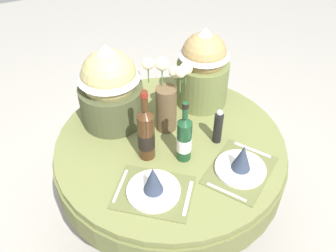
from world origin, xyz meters
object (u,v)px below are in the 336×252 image
Objects in this scene: gift_tub_back_left at (110,83)px; dining_table at (170,158)px; place_setting_left at (153,186)px; pepper_mill at (218,127)px; wine_bottle_left at (184,138)px; wine_bottle_centre at (146,134)px; gift_tub_back_right at (203,65)px; flower_vase at (168,96)px; place_setting_right at (241,164)px.

dining_table is at bearing -53.63° from gift_tub_back_left.
pepper_mill is at bearing 23.49° from place_setting_left.
gift_tub_back_left is (-0.22, 0.42, 0.11)m from wine_bottle_left.
place_setting_left is at bearing -104.10° from wine_bottle_centre.
gift_tub_back_right is (0.51, -0.05, 0.01)m from gift_tub_back_left.
pepper_mill is (0.18, -0.20, -0.10)m from flower_vase.
wine_bottle_left is at bearing -83.90° from dining_table.
place_setting_left is at bearing -134.27° from gift_tub_back_right.
dining_table is 2.59× the size of gift_tub_back_right.
dining_table is 0.42m from place_setting_right.
wine_bottle_left is 0.21m from pepper_mill.
gift_tub_back_right is at bearing 32.89° from wine_bottle_centre.
wine_bottle_left is (0.01, -0.13, 0.25)m from dining_table.
gift_tub_back_left is at bearing 91.00° from place_setting_left.
gift_tub_back_left reaches higher than dining_table.
place_setting_right is 2.13× the size of pepper_mill.
wine_bottle_left reaches higher than pepper_mill.
wine_bottle_left is at bearing -169.10° from pepper_mill.
gift_tub_back_left is at bearing 145.06° from flower_vase.
place_setting_left is 0.59m from gift_tub_back_left.
wine_bottle_left is 1.67× the size of pepper_mill.
pepper_mill is (0.22, -0.09, 0.22)m from dining_table.
flower_vase is 0.29m from gift_tub_back_right.
pepper_mill is (0.42, 0.18, 0.05)m from place_setting_left.
place_setting_left is at bearing -146.35° from wine_bottle_left.
wine_bottle_centre is at bearing 173.15° from pepper_mill.
place_setting_right is 0.93× the size of gift_tub_back_right.
place_setting_right reaches higher than dining_table.
dining_table is 2.63× the size of gift_tub_back_left.
flower_vase is 1.07× the size of wine_bottle_centre.
flower_vase is at bearing 113.43° from place_setting_right.
wine_bottle_left is 0.18m from wine_bottle_centre.
gift_tub_back_left is at bearing 174.77° from gift_tub_back_right.
flower_vase is 0.30m from gift_tub_back_left.
place_setting_left is at bearing -156.51° from pepper_mill.
place_setting_right is at bearing -5.54° from place_setting_left.
gift_tub_back_right reaches higher than pepper_mill.
pepper_mill is (-0.00, 0.22, 0.05)m from place_setting_right.
flower_vase reaches higher than dining_table.
place_setting_right is at bearing -97.93° from gift_tub_back_right.
flower_vase reaches higher than place_setting_left.
flower_vase is at bearing 84.78° from wine_bottle_left.
wine_bottle_left is 0.74× the size of gift_tub_back_left.
gift_tub_back_left reaches higher than place_setting_left.
place_setting_right is at bearing -54.79° from dining_table.
place_setting_left is 1.28× the size of wine_bottle_left.
place_setting_left is at bearing -126.41° from dining_table.
wine_bottle_centre reaches higher than wine_bottle_left.
wine_bottle_centre is at bearing -138.37° from flower_vase.
place_setting_right is 0.49m from flower_vase.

